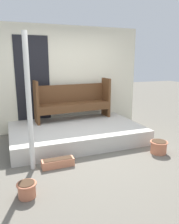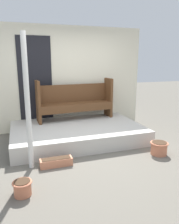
{
  "view_description": "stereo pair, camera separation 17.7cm",
  "coord_description": "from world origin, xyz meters",
  "px_view_note": "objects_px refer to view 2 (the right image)",
  "views": [
    {
      "loc": [
        -1.45,
        -3.59,
        1.77
      ],
      "look_at": [
        0.03,
        0.32,
        0.77
      ],
      "focal_mm": 35.0,
      "sensor_mm": 36.0,
      "label": 1
    },
    {
      "loc": [
        -1.29,
        -3.65,
        1.77
      ],
      "look_at": [
        0.03,
        0.32,
        0.77
      ],
      "focal_mm": 35.0,
      "sensor_mm": 36.0,
      "label": 2
    }
  ],
  "objects_px": {
    "flower_pot_left": "(22,187)",
    "bench": "(75,99)",
    "flower_pot_middle": "(159,148)",
    "support_post": "(28,104)",
    "planter_box_rect": "(56,162)"
  },
  "relations": [
    {
      "from": "support_post",
      "to": "bench",
      "type": "height_order",
      "value": "support_post"
    },
    {
      "from": "flower_pot_left",
      "to": "planter_box_rect",
      "type": "height_order",
      "value": "flower_pot_left"
    },
    {
      "from": "flower_pot_left",
      "to": "bench",
      "type": "bearing_deg",
      "value": 60.66
    },
    {
      "from": "bench",
      "to": "planter_box_rect",
      "type": "relative_size",
      "value": 3.46
    },
    {
      "from": "bench",
      "to": "flower_pot_left",
      "type": "xyz_separation_m",
      "value": [
        -1.37,
        -2.44,
        -0.7
      ]
    },
    {
      "from": "support_post",
      "to": "flower_pot_middle",
      "type": "height_order",
      "value": "support_post"
    },
    {
      "from": "bench",
      "to": "flower_pot_middle",
      "type": "height_order",
      "value": "bench"
    },
    {
      "from": "flower_pot_middle",
      "to": "support_post",
      "type": "bearing_deg",
      "value": 174.2
    },
    {
      "from": "bench",
      "to": "flower_pot_middle",
      "type": "bearing_deg",
      "value": -62.18
    },
    {
      "from": "flower_pot_middle",
      "to": "planter_box_rect",
      "type": "height_order",
      "value": "flower_pot_middle"
    },
    {
      "from": "support_post",
      "to": "flower_pot_middle",
      "type": "distance_m",
      "value": 2.56
    },
    {
      "from": "flower_pot_middle",
      "to": "planter_box_rect",
      "type": "bearing_deg",
      "value": 175.72
    },
    {
      "from": "support_post",
      "to": "flower_pot_middle",
      "type": "bearing_deg",
      "value": -5.8
    },
    {
      "from": "support_post",
      "to": "bench",
      "type": "xyz_separation_m",
      "value": [
        1.21,
        1.66,
        -0.28
      ]
    },
    {
      "from": "bench",
      "to": "flower_pot_middle",
      "type": "relative_size",
      "value": 5.52
    }
  ]
}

